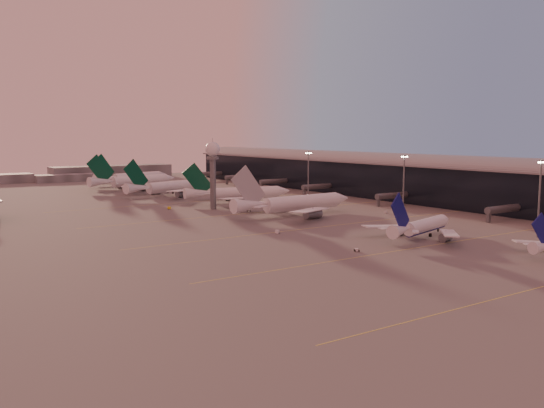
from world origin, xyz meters
TOP-DOWN VIEW (x-y plane):
  - ground at (0.00, 0.00)m, footprint 700.00×700.00m
  - taxiway_markings at (30.00, 56.00)m, footprint 180.00×185.25m
  - terminal at (107.88, 110.09)m, footprint 57.00×362.00m
  - radar_tower at (5.00, 120.00)m, footprint 6.40×6.40m
  - mast_a at (58.00, 0.00)m, footprint 3.60×0.56m
  - mast_b at (55.00, 55.00)m, footprint 3.60×0.56m
  - mast_c at (50.00, 110.00)m, footprint 3.60×0.56m
  - mast_d at (48.00, 200.00)m, footprint 3.60×0.56m
  - distant_horizon at (2.62, 325.14)m, footprint 165.00×37.50m
  - narrowbody_mid at (25.97, 19.51)m, footprint 39.77×31.28m
  - widebody_white at (23.49, 84.19)m, footprint 60.59×48.45m
  - greentail_a at (26.60, 133.92)m, footprint 53.99×43.21m
  - greentail_b at (11.79, 182.74)m, footprint 54.93×43.73m
  - greentail_c at (9.18, 226.81)m, footprint 58.84×47.06m
  - greentail_d at (19.70, 257.57)m, footprint 56.02×44.61m
  - gsv_tug_mid at (-5.39, 15.59)m, footprint 3.52×3.05m
  - gsv_truck_b at (51.39, 41.49)m, footprint 4.92×2.27m
  - gsv_truck_c at (-6.78, 52.63)m, footprint 6.32×4.89m
  - gsv_catering_b at (58.81, 67.98)m, footprint 4.73×2.48m
  - gsv_tug_far at (13.43, 104.05)m, footprint 2.35×3.35m
  - gsv_truck_d at (-11.45, 130.80)m, footprint 2.62×6.19m
  - gsv_tug_hangar at (36.50, 145.50)m, footprint 3.75×3.10m

SIDE VIEW (x-z plane):
  - ground at x=0.00m, z-range 0.00..0.00m
  - taxiway_markings at x=30.00m, z-range 0.00..0.02m
  - gsv_tug_mid at x=-5.39m, z-range 0.01..0.87m
  - gsv_tug_far at x=13.43m, z-range 0.01..0.89m
  - gsv_tug_hangar at x=36.50m, z-range 0.01..0.94m
  - gsv_truck_b at x=51.39m, z-range 0.02..1.94m
  - gsv_truck_c at x=-6.78m, z-range 0.02..2.47m
  - gsv_truck_d at x=-11.45m, z-range 0.02..2.47m
  - gsv_catering_b at x=58.81m, z-range 0.00..3.76m
  - narrowbody_mid at x=25.97m, z-range -4.74..11.19m
  - greentail_a at x=26.60m, z-range -6.40..13.39m
  - greentail_b at x=11.79m, z-range -6.64..13.89m
  - greentail_d at x=19.70m, z-range -6.76..14.14m
  - widebody_white at x=23.49m, z-range -6.96..14.34m
  - greentail_c at x=9.18m, z-range -6.99..14.62m
  - distant_horizon at x=2.62m, z-range -0.61..8.39m
  - terminal at x=107.88m, z-range -1.00..22.04m
  - mast_a at x=58.00m, z-range 1.24..26.24m
  - mast_b at x=55.00m, z-range 1.24..26.24m
  - mast_c at x=50.00m, z-range 1.24..26.24m
  - mast_d at x=48.00m, z-range 1.24..26.24m
  - radar_tower at x=5.00m, z-range 5.40..36.50m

